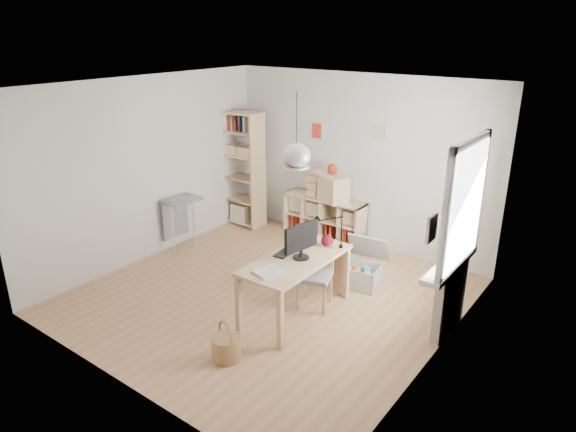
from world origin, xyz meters
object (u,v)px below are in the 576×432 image
Objects in this scene: chair at (316,272)px; drawer_chest at (328,186)px; desk at (296,265)px; tall_bookshelf at (241,164)px; cube_shelf at (324,221)px; monitor at (301,239)px; storage_chest at (360,270)px.

drawer_chest is (-1.01, 1.86, 0.47)m from chair.
desk is 3.27m from tall_bookshelf.
desk is at bearing -65.39° from cube_shelf.
cube_shelf is 1.95× the size of drawer_chest.
chair is 0.61m from monitor.
desk is 1.07× the size of cube_shelf.
chair reaches higher than desk.
tall_bookshelf is at bearing -169.81° from cube_shelf.
tall_bookshelf reaches higher than drawer_chest.
cube_shelf is at bearing 114.61° from desk.
chair is at bearing -60.08° from cube_shelf.
drawer_chest is (-1.19, 1.02, 0.72)m from storage_chest.
storage_chest is at bearing -39.92° from cube_shelf.
desk is at bearing -132.02° from monitor.
desk reaches higher than storage_chest.
drawer_chest reaches higher than storage_chest.
tall_bookshelf reaches higher than desk.
drawer_chest is at bearing -26.52° from cube_shelf.
cube_shelf is 2.83× the size of monitor.
drawer_chest reaches higher than chair.
chair is (2.66, -1.62, -0.63)m from tall_bookshelf.
drawer_chest is (0.08, -0.04, 0.63)m from cube_shelf.
desk is 3.03× the size of monitor.
chair is at bearing 96.31° from monitor.
tall_bookshelf reaches higher than storage_chest.
chair is (0.07, 0.33, -0.20)m from desk.
monitor is (2.63, -1.91, -0.10)m from tall_bookshelf.
cube_shelf is at bearing 10.19° from tall_bookshelf.
desk is 0.34m from monitor.
tall_bookshelf is at bearing 158.00° from storage_chest.
monitor is (0.05, 0.04, 0.34)m from desk.
tall_bookshelf is 2.78× the size of drawer_chest.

